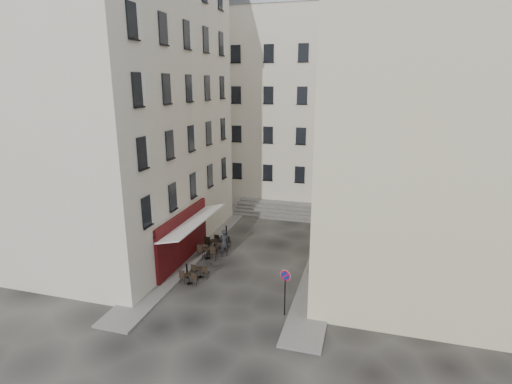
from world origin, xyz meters
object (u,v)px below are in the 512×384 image
(no_parking_sign, at_px, (285,284))
(bistro_table_b, at_px, (200,271))
(pedestrian, at_px, (224,243))
(bistro_table_a, at_px, (189,278))

(no_parking_sign, xyz_separation_m, bistro_table_b, (-5.81, 2.62, -1.37))
(pedestrian, bearing_deg, bistro_table_a, 44.24)
(bistro_table_a, distance_m, bistro_table_b, 1.00)
(bistro_table_b, bearing_deg, no_parking_sign, -24.29)
(no_parking_sign, relative_size, bistro_table_a, 2.15)
(pedestrian, bearing_deg, bistro_table_b, 46.84)
(no_parking_sign, distance_m, pedestrian, 8.16)
(no_parking_sign, bearing_deg, bistro_table_b, 175.24)
(bistro_table_a, distance_m, pedestrian, 4.39)
(bistro_table_a, height_order, pedestrian, pedestrian)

